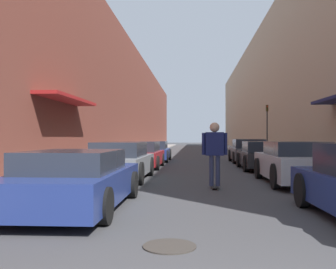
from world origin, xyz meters
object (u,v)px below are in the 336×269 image
object	(u,v)px
parked_car_left_2	(140,155)
parked_car_left_3	(153,151)
traffic_light	(267,124)
parked_car_left_0	(76,180)
parked_car_right_1	(294,163)
parked_car_right_3	(248,151)
manhole_cover	(170,246)
skateboarder	(215,148)
parked_car_left_1	(121,161)
parked_car_right_2	(263,156)

from	to	relation	value
parked_car_left_2	parked_car_left_3	world-z (taller)	parked_car_left_2
parked_car_left_2	traffic_light	size ratio (longest dim) A/B	1.12
parked_car_left_0	traffic_light	bearing A→B (deg)	69.52
parked_car_right_1	parked_car_right_3	size ratio (longest dim) A/B	1.11
parked_car_right_3	manhole_cover	size ratio (longest dim) A/B	5.69
parked_car_left_2	parked_car_right_1	bearing A→B (deg)	-44.94
parked_car_left_2	traffic_light	distance (m)	13.32
parked_car_right_3	manhole_cover	distance (m)	17.17
parked_car_left_0	skateboarder	size ratio (longest dim) A/B	2.42
skateboarder	traffic_light	size ratio (longest dim) A/B	0.50
manhole_cover	parked_car_left_1	bearing A→B (deg)	105.82
parked_car_left_0	parked_car_right_1	xyz separation A→B (m)	(5.41, 4.45, 0.07)
parked_car_right_1	manhole_cover	xyz separation A→B (m)	(-3.38, -6.91, -0.64)
parked_car_right_2	parked_car_left_0	bearing A→B (deg)	-119.49
parked_car_right_2	parked_car_right_3	world-z (taller)	parked_car_right_3
parked_car_left_3	traffic_light	xyz separation A→B (m)	(7.82, 5.61, 1.80)
parked_car_right_3	skateboarder	xyz separation A→B (m)	(-2.51, -11.18, 0.50)
skateboarder	traffic_light	bearing A→B (deg)	74.66
parked_car_right_2	manhole_cover	xyz separation A→B (m)	(-3.37, -12.01, -0.61)
parked_car_left_1	parked_car_left_3	distance (m)	9.94
parked_car_right_1	parked_car_left_0	bearing A→B (deg)	-140.58
parked_car_right_3	parked_car_right_1	bearing A→B (deg)	-90.09
parked_car_left_3	parked_car_right_3	xyz separation A→B (m)	(5.54, -0.66, 0.05)
parked_car_left_1	skateboarder	size ratio (longest dim) A/B	2.37
parked_car_left_1	parked_car_right_1	distance (m)	5.55
manhole_cover	traffic_light	xyz separation A→B (m)	(5.67, 23.08, 2.38)
parked_car_left_1	traffic_light	distance (m)	17.49
manhole_cover	parked_car_right_1	bearing A→B (deg)	63.92
parked_car_right_2	manhole_cover	world-z (taller)	parked_car_right_2
parked_car_right_3	traffic_light	world-z (taller)	traffic_light
parked_car_left_1	parked_car_right_2	size ratio (longest dim) A/B	1.07
skateboarder	manhole_cover	size ratio (longest dim) A/B	2.64
parked_car_left_1	traffic_light	size ratio (longest dim) A/B	1.18
parked_car_left_0	parked_car_left_3	size ratio (longest dim) A/B	1.07
traffic_light	parked_car_right_2	bearing A→B (deg)	-101.75
parked_car_right_2	parked_car_right_3	xyz separation A→B (m)	(0.03, 4.81, 0.03)
parked_car_right_2	parked_car_right_3	distance (m)	4.81
skateboarder	manhole_cover	xyz separation A→B (m)	(-0.89, -5.64, -1.13)
parked_car_right_1	parked_car_right_2	world-z (taller)	parked_car_right_1
traffic_light	manhole_cover	bearing A→B (deg)	-103.81
parked_car_right_1	parked_car_right_2	size ratio (longest dim) A/B	1.08
parked_car_right_2	parked_car_right_3	bearing A→B (deg)	89.66
parked_car_left_2	parked_car_right_3	bearing A→B (deg)	37.45
parked_car_left_3	parked_car_right_3	distance (m)	5.58
skateboarder	parked_car_left_1	bearing A→B (deg)	147.83
parked_car_left_2	parked_car_right_2	xyz separation A→B (m)	(5.60, -0.50, 0.02)
parked_car_right_1	traffic_light	size ratio (longest dim) A/B	1.19
manhole_cover	parked_car_left_2	bearing A→B (deg)	100.10
manhole_cover	parked_car_right_2	bearing A→B (deg)	74.33
parked_car_left_0	parked_car_left_1	distance (m)	5.08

